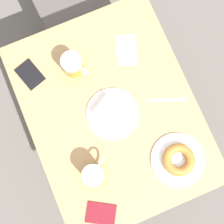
# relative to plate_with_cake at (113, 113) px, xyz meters

# --- Properties ---
(ground_plane) EXTENTS (8.00, 8.00, 0.00)m
(ground_plane) POSITION_rel_plate_with_cake_xyz_m (-0.00, 0.01, -0.78)
(ground_plane) COLOR #666059
(table) EXTENTS (0.75, 0.97, 0.76)m
(table) POSITION_rel_plate_with_cake_xyz_m (-0.00, 0.01, -0.09)
(table) COLOR tan
(table) RESTS_ON ground_plane
(plate_with_cake) EXTENTS (0.24, 0.24, 0.05)m
(plate_with_cake) POSITION_rel_plate_with_cake_xyz_m (0.00, 0.00, 0.00)
(plate_with_cake) COLOR white
(plate_with_cake) RESTS_ON table
(plate_with_donut) EXTENTS (0.24, 0.24, 0.05)m
(plate_with_donut) POSITION_rel_plate_with_cake_xyz_m (0.18, -0.30, 0.00)
(plate_with_donut) COLOR white
(plate_with_donut) RESTS_ON table
(beer_mug_left) EXTENTS (0.10, 0.12, 0.12)m
(beer_mug_left) POSITION_rel_plate_with_cake_xyz_m (-0.08, 0.26, 0.04)
(beer_mug_left) COLOR #C68C23
(beer_mug_left) RESTS_ON table
(beer_mug_center) EXTENTS (0.12, 0.10, 0.12)m
(beer_mug_center) POSITION_rel_plate_with_cake_xyz_m (-0.18, -0.21, 0.04)
(beer_mug_center) COLOR #C68C23
(beer_mug_center) RESTS_ON table
(napkin_folded) EXTENTS (0.14, 0.17, 0.00)m
(napkin_folded) POSITION_rel_plate_with_cake_xyz_m (0.17, 0.25, -0.02)
(napkin_folded) COLOR white
(napkin_folded) RESTS_ON table
(fork) EXTENTS (0.18, 0.07, 0.00)m
(fork) POSITION_rel_plate_with_cake_xyz_m (0.25, -0.03, -0.02)
(fork) COLOR silver
(fork) RESTS_ON table
(passport_near_edge) EXTENTS (0.12, 0.15, 0.01)m
(passport_near_edge) POSITION_rel_plate_with_cake_xyz_m (-0.28, 0.32, -0.02)
(passport_near_edge) COLOR black
(passport_near_edge) RESTS_ON table
(passport_far_edge) EXTENTS (0.15, 0.14, 0.01)m
(passport_far_edge) POSITION_rel_plate_with_cake_xyz_m (-0.22, -0.38, -0.02)
(passport_far_edge) COLOR maroon
(passport_far_edge) RESTS_ON table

